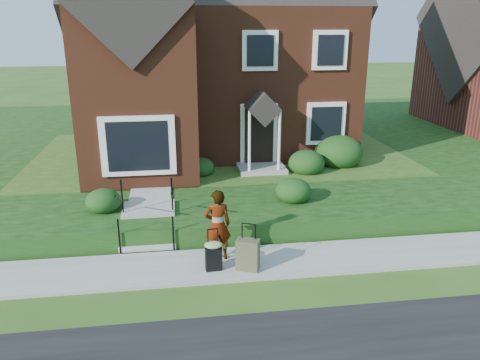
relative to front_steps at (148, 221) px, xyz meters
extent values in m
plane|color=#2D5119|center=(2.50, -1.84, -0.47)|extent=(120.00, 120.00, 0.00)
cube|color=#9E9B93|center=(2.50, -1.84, -0.43)|extent=(60.00, 1.60, 0.08)
cube|color=black|center=(6.50, 9.06, -0.17)|extent=(44.00, 20.00, 0.60)
cube|color=#9E9B93|center=(0.00, 3.16, 0.16)|extent=(1.20, 6.00, 0.06)
cube|color=brown|center=(2.50, 8.16, 2.83)|extent=(10.00, 8.00, 5.40)
cube|color=brown|center=(-0.30, 3.36, 2.83)|extent=(3.60, 2.40, 5.40)
cube|color=white|center=(-0.30, 2.21, 1.53)|extent=(2.20, 0.30, 1.80)
cube|color=black|center=(3.70, 4.10, 1.18)|extent=(1.00, 0.12, 2.10)
cube|color=black|center=(6.10, 4.11, 1.63)|extent=(1.40, 0.10, 1.50)
cube|color=#9E9B93|center=(0.00, -0.84, -0.32)|extent=(1.40, 0.30, 0.15)
cube|color=#9E9B93|center=(0.00, -0.54, -0.17)|extent=(1.40, 0.30, 0.15)
cube|color=#9E9B93|center=(0.00, -0.24, -0.02)|extent=(1.40, 0.30, 0.15)
cube|color=#9E9B93|center=(0.00, 0.06, 0.13)|extent=(1.40, 0.30, 0.15)
cube|color=#9E9B93|center=(0.00, 0.61, 0.13)|extent=(1.40, 0.80, 0.15)
cylinder|color=black|center=(-0.65, -0.99, 0.06)|extent=(0.04, 0.04, 0.90)
cylinder|color=black|center=(-0.65, 0.21, 0.66)|extent=(0.04, 0.04, 0.90)
cylinder|color=black|center=(0.65, -0.99, 0.06)|extent=(0.04, 0.04, 0.90)
cylinder|color=black|center=(0.65, 0.21, 0.66)|extent=(0.04, 0.04, 0.90)
ellipsoid|color=#0F3311|center=(-1.63, 3.59, 0.64)|extent=(1.48, 1.48, 1.04)
ellipsoid|color=#0F3311|center=(1.59, 3.44, 0.46)|extent=(0.94, 0.94, 0.66)
ellipsoid|color=#0F3311|center=(5.19, 3.20, 0.56)|extent=(1.24, 1.24, 0.87)
ellipsoid|color=#0F3311|center=(6.59, 3.94, 0.73)|extent=(1.73, 1.73, 1.21)
ellipsoid|color=#0F3311|center=(-1.21, 0.63, 0.46)|extent=(0.95, 0.95, 0.67)
ellipsoid|color=#0F3311|center=(4.09, 0.66, 0.49)|extent=(1.03, 1.03, 0.72)
imported|color=#999999|center=(1.69, -1.60, 0.47)|extent=(0.67, 0.47, 1.74)
cube|color=black|center=(1.55, -2.12, -0.11)|extent=(0.39, 0.23, 0.56)
cylinder|color=black|center=(1.55, -2.12, 0.59)|extent=(0.23, 0.04, 0.03)
cylinder|color=black|center=(1.43, -2.12, 0.38)|extent=(0.02, 0.02, 0.42)
cylinder|color=black|center=(1.66, -2.12, 0.38)|extent=(0.02, 0.02, 0.42)
cylinder|color=black|center=(1.42, -2.12, -0.36)|extent=(0.04, 0.06, 0.06)
cylinder|color=black|center=(1.68, -2.12, -0.36)|extent=(0.04, 0.06, 0.06)
ellipsoid|color=#87BC6B|center=(1.55, -2.12, 0.23)|extent=(0.43, 0.36, 0.13)
cube|color=#504E35|center=(2.31, -2.22, -0.03)|extent=(0.58, 0.46, 0.74)
cylinder|color=black|center=(2.31, -2.22, 0.70)|extent=(0.29, 0.14, 0.03)
cylinder|color=black|center=(2.16, -2.22, 0.52)|extent=(0.02, 0.02, 0.36)
cylinder|color=black|center=(2.47, -2.22, 0.52)|extent=(0.02, 0.02, 0.36)
cylinder|color=black|center=(2.13, -2.22, -0.36)|extent=(0.06, 0.07, 0.06)
cylinder|color=black|center=(2.49, -2.22, -0.36)|extent=(0.06, 0.07, 0.06)
camera|label=1|loc=(0.81, -11.62, 4.92)|focal=35.00mm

